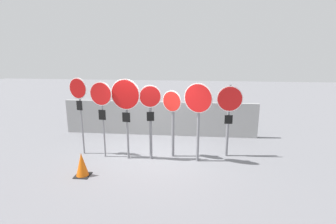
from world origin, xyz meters
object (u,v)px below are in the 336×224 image
at_px(stop_sign_0, 79,97).
at_px(stop_sign_5, 198,107).
at_px(stop_sign_4, 172,113).
at_px(stop_sign_1, 101,101).
at_px(stop_sign_3, 150,110).
at_px(stop_sign_2, 126,101).
at_px(stop_sign_6, 229,108).
at_px(traffic_cone_0, 82,165).

xyz_separation_m(stop_sign_0, stop_sign_5, (3.71, -0.23, -0.19)).
bearing_deg(stop_sign_0, stop_sign_4, 18.44).
relative_size(stop_sign_1, stop_sign_4, 1.13).
bearing_deg(stop_sign_1, stop_sign_3, 8.91).
relative_size(stop_sign_1, stop_sign_3, 1.03).
bearing_deg(stop_sign_2, stop_sign_0, -178.78).
distance_m(stop_sign_2, stop_sign_5, 2.16).
xyz_separation_m(stop_sign_5, stop_sign_6, (0.96, 0.49, -0.12)).
bearing_deg(stop_sign_3, stop_sign_1, 170.50).
relative_size(stop_sign_1, traffic_cone_0, 3.65).
height_order(stop_sign_3, traffic_cone_0, stop_sign_3).
xyz_separation_m(stop_sign_4, traffic_cone_0, (-2.33, -1.54, -1.12)).
distance_m(stop_sign_0, stop_sign_5, 3.72).
bearing_deg(stop_sign_5, stop_sign_3, -158.59).
xyz_separation_m(stop_sign_3, stop_sign_6, (2.38, 0.47, 0.00)).
bearing_deg(stop_sign_5, traffic_cone_0, -135.74).
bearing_deg(stop_sign_2, stop_sign_3, 13.22).
xyz_separation_m(stop_sign_0, stop_sign_3, (2.29, -0.20, -0.32)).
bearing_deg(stop_sign_2, stop_sign_4, 22.86).
bearing_deg(stop_sign_4, stop_sign_1, -146.04).
bearing_deg(stop_sign_3, stop_sign_5, -10.40).
height_order(stop_sign_0, stop_sign_3, stop_sign_0).
bearing_deg(stop_sign_0, stop_sign_3, 12.03).
xyz_separation_m(stop_sign_3, stop_sign_5, (1.42, -0.03, 0.13)).
bearing_deg(stop_sign_1, stop_sign_0, 175.26).
distance_m(stop_sign_0, stop_sign_2, 1.57).
distance_m(stop_sign_0, stop_sign_1, 0.82).
distance_m(stop_sign_2, stop_sign_3, 0.78).
relative_size(stop_sign_2, stop_sign_6, 1.09).
relative_size(stop_sign_2, stop_sign_3, 1.08).
xyz_separation_m(stop_sign_2, stop_sign_6, (3.11, 0.51, -0.25)).
bearing_deg(stop_sign_6, stop_sign_1, -175.63).
relative_size(stop_sign_1, stop_sign_6, 1.05).
bearing_deg(stop_sign_5, stop_sign_2, -157.13).
relative_size(stop_sign_0, stop_sign_6, 1.08).
bearing_deg(stop_sign_1, stop_sign_2, 5.66).
distance_m(stop_sign_0, stop_sign_3, 2.32).
relative_size(stop_sign_3, traffic_cone_0, 3.53).
relative_size(stop_sign_3, stop_sign_6, 1.01).
distance_m(stop_sign_1, traffic_cone_0, 1.99).
distance_m(stop_sign_3, traffic_cone_0, 2.46).
xyz_separation_m(stop_sign_2, stop_sign_3, (0.73, 0.04, -0.26)).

